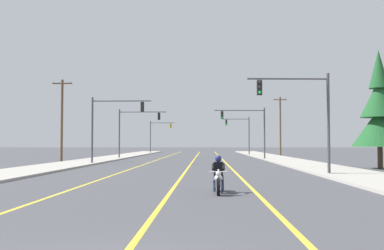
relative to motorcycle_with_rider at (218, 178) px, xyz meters
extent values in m
cube|color=yellow|center=(-1.89, 33.75, -0.58)|extent=(0.16, 100.00, 0.01)
cube|color=yellow|center=(-6.12, 33.75, -0.58)|extent=(0.16, 100.00, 0.01)
cube|color=yellow|center=(1.47, 33.75, -0.58)|extent=(0.16, 100.00, 0.01)
cube|color=#ADA89E|center=(8.34, 28.75, -0.52)|extent=(4.40, 110.00, 0.14)
cube|color=#ADA89E|center=(-12.64, 28.75, -0.52)|extent=(4.40, 110.00, 0.14)
cylinder|color=black|center=(-0.02, -0.82, -0.27)|extent=(0.14, 0.64, 0.64)
cylinder|color=black|center=(0.02, 0.72, -0.27)|extent=(0.14, 0.64, 0.64)
cylinder|color=silver|center=(-0.02, -0.72, 0.05)|extent=(0.08, 0.33, 0.68)
sphere|color=white|center=(-0.02, -0.87, 0.23)|extent=(0.20, 0.20, 0.20)
cylinder|color=silver|center=(-0.02, -0.67, 0.28)|extent=(0.70, 0.06, 0.04)
ellipsoid|color=#B7BABF|center=(0.00, -0.17, 0.01)|extent=(0.33, 0.57, 0.28)
cube|color=silver|center=(0.00, -0.05, -0.22)|extent=(0.25, 0.45, 0.24)
cube|color=black|center=(0.01, 0.27, -0.05)|extent=(0.29, 0.53, 0.12)
cube|color=#B7BABF|center=(0.02, 0.67, 0.03)|extent=(0.21, 0.37, 0.08)
cylinder|color=silver|center=(-0.13, 0.35, -0.29)|extent=(0.09, 0.55, 0.08)
cube|color=black|center=(0.01, 0.23, 0.33)|extent=(0.37, 0.25, 0.56)
sphere|color=navy|center=(0.01, 0.21, 0.74)|extent=(0.26, 0.26, 0.26)
cylinder|color=navy|center=(0.14, 0.09, -0.05)|extent=(0.15, 0.44, 0.30)
cylinder|color=navy|center=(0.16, -0.09, -0.35)|extent=(0.11, 0.16, 0.35)
cylinder|color=black|center=(0.20, -0.04, 0.43)|extent=(0.11, 0.53, 0.27)
cylinder|color=navy|center=(-0.14, 0.09, -0.05)|extent=(0.15, 0.44, 0.30)
cylinder|color=navy|center=(-0.16, -0.09, -0.35)|extent=(0.11, 0.16, 0.35)
cylinder|color=black|center=(-0.20, -0.02, 0.43)|extent=(0.11, 0.53, 0.27)
cylinder|color=#47474C|center=(6.95, 9.76, 2.51)|extent=(0.18, 0.18, 6.20)
cylinder|color=#47474C|center=(4.49, 9.62, 5.26)|extent=(4.93, 0.39, 0.11)
cube|color=black|center=(2.77, 9.52, 4.71)|extent=(0.31, 0.26, 0.90)
sphere|color=black|center=(2.78, 9.37, 5.01)|extent=(0.18, 0.18, 0.18)
sphere|color=black|center=(2.78, 9.37, 4.71)|extent=(0.18, 0.18, 0.18)
sphere|color=green|center=(2.78, 9.37, 4.41)|extent=(0.18, 0.18, 0.18)
cylinder|color=#47474C|center=(-11.01, 23.40, 2.51)|extent=(0.18, 0.18, 6.20)
cylinder|color=#47474C|center=(-8.27, 23.36, 5.26)|extent=(5.49, 0.20, 0.11)
cube|color=black|center=(-6.35, 23.33, 4.71)|extent=(0.30, 0.24, 0.90)
sphere|color=black|center=(-6.34, 23.48, 5.01)|extent=(0.18, 0.18, 0.18)
sphere|color=black|center=(-6.34, 23.48, 4.71)|extent=(0.18, 0.18, 0.18)
sphere|color=green|center=(-6.34, 23.48, 4.41)|extent=(0.18, 0.18, 0.18)
cylinder|color=#47474C|center=(6.51, 35.76, 2.51)|extent=(0.18, 0.18, 6.20)
cylinder|color=#47474C|center=(3.53, 35.57, 5.26)|extent=(5.95, 0.48, 0.11)
cube|color=black|center=(1.45, 35.44, 4.71)|extent=(0.31, 0.26, 0.90)
sphere|color=black|center=(1.46, 35.29, 5.01)|extent=(0.18, 0.18, 0.18)
sphere|color=black|center=(1.46, 35.29, 4.71)|extent=(0.18, 0.18, 0.18)
sphere|color=green|center=(1.46, 35.29, 4.41)|extent=(0.18, 0.18, 0.18)
cylinder|color=#47474C|center=(-11.34, 37.93, 2.51)|extent=(0.18, 0.18, 6.20)
cylinder|color=#47474C|center=(-8.40, 37.83, 5.26)|extent=(5.89, 0.30, 0.11)
cube|color=black|center=(-6.34, 37.77, 4.71)|extent=(0.31, 0.25, 0.90)
sphere|color=black|center=(-6.33, 37.92, 5.01)|extent=(0.18, 0.18, 0.18)
sphere|color=black|center=(-6.33, 37.92, 4.71)|extent=(0.18, 0.18, 0.18)
sphere|color=green|center=(-6.33, 37.92, 4.41)|extent=(0.18, 0.18, 0.18)
cylinder|color=#47474C|center=(6.48, 54.47, 2.51)|extent=(0.18, 0.18, 6.20)
cylinder|color=#47474C|center=(4.34, 54.60, 5.26)|extent=(4.29, 0.37, 0.11)
cube|color=black|center=(2.84, 54.69, 4.71)|extent=(0.31, 0.26, 0.90)
sphere|color=black|center=(2.83, 54.53, 5.01)|extent=(0.18, 0.18, 0.18)
sphere|color=black|center=(2.83, 54.53, 4.71)|extent=(0.18, 0.18, 0.18)
sphere|color=green|center=(2.83, 54.53, 4.41)|extent=(0.18, 0.18, 0.18)
cylinder|color=#47474C|center=(-11.15, 67.61, 2.51)|extent=(0.18, 0.18, 6.20)
cylinder|color=#47474C|center=(-8.84, 67.58, 5.26)|extent=(4.62, 0.16, 0.11)
cube|color=#B79319|center=(-7.22, 67.56, 4.71)|extent=(0.30, 0.24, 0.90)
sphere|color=black|center=(-7.22, 67.72, 5.01)|extent=(0.18, 0.18, 0.18)
sphere|color=black|center=(-7.22, 67.72, 4.71)|extent=(0.18, 0.18, 0.18)
sphere|color=green|center=(-7.22, 67.72, 4.41)|extent=(0.18, 0.18, 0.18)
cylinder|color=brown|center=(-15.75, 29.14, 3.76)|extent=(0.26, 0.26, 8.70)
cube|color=brown|center=(-15.75, 29.14, 7.71)|extent=(2.11, 0.12, 0.12)
cylinder|color=slate|center=(-16.64, 29.14, 7.81)|extent=(0.08, 0.08, 0.12)
cylinder|color=slate|center=(-14.86, 29.14, 7.81)|extent=(0.08, 0.08, 0.12)
cylinder|color=brown|center=(10.81, 50.29, 3.89)|extent=(0.26, 0.26, 8.96)
cube|color=brown|center=(10.81, 50.29, 7.97)|extent=(1.99, 0.12, 0.12)
cylinder|color=slate|center=(9.98, 50.29, 8.07)|extent=(0.08, 0.08, 0.12)
cylinder|color=slate|center=(11.65, 50.29, 8.07)|extent=(0.08, 0.08, 0.12)
cylinder|color=#423023|center=(12.69, 16.67, 0.26)|extent=(0.37, 0.37, 1.69)
cone|color=#1E5628|center=(12.69, 16.67, 2.58)|extent=(4.12, 4.12, 2.95)
cone|color=#1E5628|center=(12.69, 16.67, 4.79)|extent=(2.80, 2.80, 2.95)
cone|color=#1E5628|center=(12.69, 16.67, 7.01)|extent=(1.48, 1.48, 2.95)
camera|label=1|loc=(-0.48, -17.35, 1.35)|focal=41.54mm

